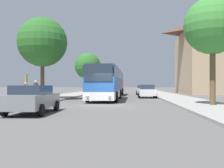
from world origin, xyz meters
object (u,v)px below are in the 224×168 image
Objects in this scene: tree_left_near at (88,66)px; tree_left_far at (42,42)px; bus_middle at (113,83)px; tree_right_near at (213,26)px; parked_car_left_curb at (33,99)px; pedestrian_waiting_far at (36,91)px; parked_car_right_near at (147,91)px; bus_front at (106,83)px; bus_stop_sign at (27,85)px; pedestrian_waiting_near at (26,92)px; parked_car_right_far at (143,90)px.

tree_left_far reaches higher than tree_left_near.
tree_right_near is (8.29, -20.72, 3.81)m from bus_middle.
pedestrian_waiting_far is at bearing 107.74° from parked_car_left_curb.
bus_middle is 6.12× the size of pedestrian_waiting_far.
parked_car_right_near reaches higher than parked_car_left_curb.
tree_right_near is (8.25, -7.70, 3.94)m from bus_front.
pedestrian_waiting_far is (0.57, 0.42, -0.53)m from bus_stop_sign.
pedestrian_waiting_far is (-9.48, -11.74, 0.23)m from parked_car_right_near.
tree_right_near reaches higher than bus_stop_sign.
pedestrian_waiting_far is (-4.91, -19.46, -0.85)m from bus_middle.
bus_stop_sign is at bearing -90.42° from tree_left_near.
bus_middle reaches higher than pedestrian_waiting_far.
pedestrian_waiting_far reaches higher than parked_car_right_near.
bus_front reaches higher than pedestrian_waiting_near.
bus_stop_sign reaches higher than parked_car_right_far.
parked_car_left_curb is 6.42m from bus_stop_sign.
parked_car_left_curb is 34.80m from tree_left_near.
pedestrian_waiting_far reaches higher than pedestrian_waiting_near.
parked_car_right_far is 23.19m from tree_right_near.
bus_middle is 10.72m from tree_left_near.
parked_car_left_curb is 6.56m from pedestrian_waiting_far.
parked_car_right_near is 14.38m from tree_right_near.
pedestrian_waiting_near is (-5.87, -6.15, -0.79)m from bus_front.
bus_stop_sign is (-2.66, 5.79, 0.77)m from parked_car_left_curb.
pedestrian_waiting_near is at bearing 19.89° from pedestrian_waiting_far.
tree_left_far reaches higher than pedestrian_waiting_far.
bus_middle is 20.09m from pedestrian_waiting_far.
bus_middle is at bearing 82.84° from parked_car_left_curb.
tree_right_near is (14.84, -7.72, -0.28)m from tree_left_far.
tree_left_near is (-2.45, 34.45, 4.27)m from parked_car_left_curb.
tree_left_near is at bearing -35.82° from parked_car_right_far.
bus_middle is 20.06m from pedestrian_waiting_near.
parked_car_right_near is 19.68m from tree_left_near.
bus_middle reaches higher than bus_front.
pedestrian_waiting_far is 14.05m from tree_right_near.
bus_middle is at bearing -67.06° from pedestrian_waiting_far.
tree_left_near reaches higher than pedestrian_waiting_far.
tree_left_far is at bearing 53.00° from parked_car_right_far.
tree_right_near is at bearing -148.36° from pedestrian_waiting_far.
parked_car_right_far is 12.88m from tree_left_near.
parked_car_left_curb is 0.60× the size of tree_right_near.
parked_car_right_near is at bearing 90.26° from parked_car_right_far.
bus_front is 2.88× the size of parked_car_right_far.
parked_car_right_near is at bearing -59.19° from tree_left_near.
parked_car_right_far is at bearing 74.00° from bus_front.
bus_stop_sign is 8.24m from tree_left_far.
tree_left_far reaches higher than parked_car_left_curb.
pedestrian_waiting_near is at bearing 116.81° from bus_stop_sign.
parked_car_left_curb is 14.18m from tree_left_far.
bus_front reaches higher than bus_stop_sign.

